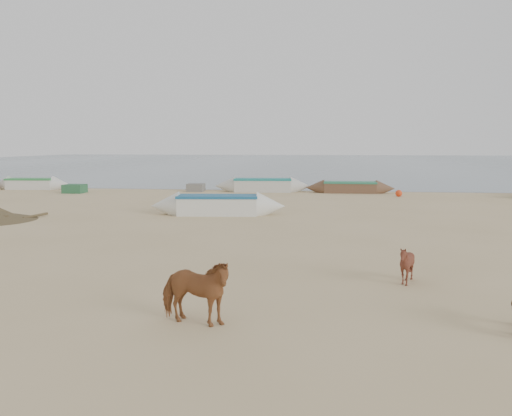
{
  "coord_description": "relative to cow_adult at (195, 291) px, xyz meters",
  "views": [
    {
      "loc": [
        2.32,
        -14.92,
        3.46
      ],
      "look_at": [
        0.0,
        4.0,
        1.0
      ],
      "focal_mm": 35.0,
      "sensor_mm": 36.0,
      "label": 1
    }
  ],
  "objects": [
    {
      "name": "sea",
      "position": [
        -0.04,
        87.91,
        -0.65
      ],
      "size": [
        160.0,
        160.0,
        0.0
      ],
      "primitive_type": "plane",
      "color": "slate",
      "rests_on": "ground"
    },
    {
      "name": "near_canoe",
      "position": [
        -2.53,
        14.85,
        -0.18
      ],
      "size": [
        6.72,
        2.09,
        0.96
      ],
      "primitive_type": null,
      "rotation": [
        0.0,
        0.0,
        0.1
      ],
      "color": "silver",
      "rests_on": "ground"
    },
    {
      "name": "cow_adult",
      "position": [
        0.0,
        0.0,
        0.0
      ],
      "size": [
        1.68,
        1.04,
        1.32
      ],
      "primitive_type": "imported",
      "rotation": [
        0.0,
        0.0,
        1.35
      ],
      "color": "#975A31",
      "rests_on": "ground"
    },
    {
      "name": "ground",
      "position": [
        -0.04,
        5.91,
        -0.66
      ],
      "size": [
        140.0,
        140.0,
        0.0
      ],
      "primitive_type": "plane",
      "color": "tan",
      "rests_on": "ground"
    },
    {
      "name": "beach_clutter",
      "position": [
        4.36,
        25.27,
        -0.36
      ],
      "size": [
        45.93,
        3.36,
        0.64
      ],
      "color": "#2A5D3A",
      "rests_on": "ground"
    },
    {
      "name": "calf_front",
      "position": [
        4.52,
        3.39,
        -0.17
      ],
      "size": [
        1.16,
        1.12,
        0.99
      ],
      "primitive_type": "imported",
      "rotation": [
        0.0,
        0.0,
        -1.09
      ],
      "color": "#58281B",
      "rests_on": "ground"
    },
    {
      "name": "waterline_canoes",
      "position": [
        0.15,
        26.49,
        -0.23
      ],
      "size": [
        55.83,
        2.97,
        0.96
      ],
      "color": "brown",
      "rests_on": "ground"
    }
  ]
}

